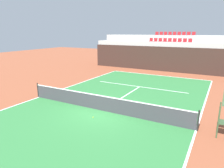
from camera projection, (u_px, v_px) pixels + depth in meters
name	position (u px, v px, depth m)	size (l,w,h in m)	color
ground_plane	(102.00, 111.00, 12.53)	(80.00, 80.00, 0.00)	brown
court_surface	(102.00, 111.00, 12.53)	(11.00, 24.00, 0.01)	#2D7238
baseline_far	(158.00, 75.00, 22.66)	(11.00, 0.10, 0.00)	white
sideline_left	(39.00, 97.00, 15.08)	(0.10, 24.00, 0.00)	white
sideline_right	(196.00, 131.00, 9.98)	(0.10, 24.00, 0.00)	white
service_line_far	(140.00, 87.00, 17.96)	(8.26, 0.10, 0.00)	white
centre_service_line	(124.00, 96.00, 15.24)	(0.10, 6.40, 0.00)	white
back_wall	(165.00, 59.00, 24.72)	(19.48, 0.30, 2.97)	black
stands_tier_lower	(168.00, 56.00, 25.79)	(19.48, 2.40, 3.51)	#9E9E99
stands_tier_upper	(173.00, 51.00, 27.73)	(19.48, 2.40, 4.29)	#9E9E99
seating_row_lower	(170.00, 41.00, 25.41)	(5.28, 0.44, 0.44)	maroon
seating_row_upper	(174.00, 34.00, 27.25)	(5.28, 0.44, 0.44)	maroon
tennis_net	(101.00, 103.00, 12.41)	(11.08, 0.08, 1.07)	black
tennis_ball_1	(93.00, 117.00, 11.45)	(0.07, 0.07, 0.07)	#CCE033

